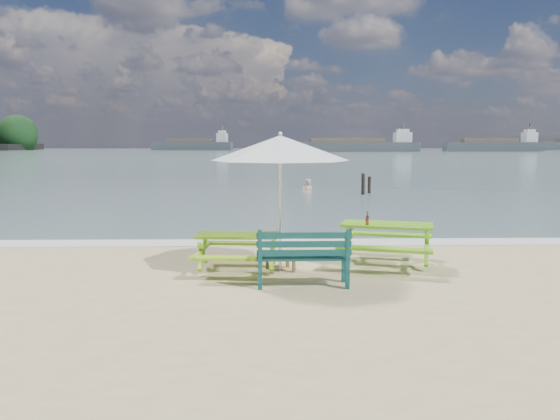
{
  "coord_description": "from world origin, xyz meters",
  "views": [
    {
      "loc": [
        -0.67,
        -8.38,
        2.45
      ],
      "look_at": [
        -0.4,
        3.0,
        1.0
      ],
      "focal_mm": 35.0,
      "sensor_mm": 36.0,
      "label": 1
    }
  ],
  "objects_px": {
    "picnic_table_left": "(238,254)",
    "beer_bottle": "(367,221)",
    "picnic_table_right": "(387,245)",
    "patio_umbrella": "(280,148)",
    "side_table": "(280,261)",
    "swimmer": "(307,196)",
    "park_bench": "(303,269)"
  },
  "relations": [
    {
      "from": "park_bench",
      "to": "swimmer",
      "type": "relative_size",
      "value": 0.91
    },
    {
      "from": "picnic_table_right",
      "to": "patio_umbrella",
      "type": "distance_m",
      "value": 2.87
    },
    {
      "from": "side_table",
      "to": "picnic_table_right",
      "type": "bearing_deg",
      "value": 10.62
    },
    {
      "from": "picnic_table_right",
      "to": "beer_bottle",
      "type": "bearing_deg",
      "value": -157.31
    },
    {
      "from": "picnic_table_left",
      "to": "park_bench",
      "type": "distance_m",
      "value": 1.54
    },
    {
      "from": "picnic_table_right",
      "to": "side_table",
      "type": "bearing_deg",
      "value": -169.38
    },
    {
      "from": "picnic_table_left",
      "to": "swimmer",
      "type": "xyz_separation_m",
      "value": [
        2.57,
        17.17,
        -0.65
      ]
    },
    {
      "from": "beer_bottle",
      "to": "picnic_table_right",
      "type": "bearing_deg",
      "value": 22.69
    },
    {
      "from": "picnic_table_right",
      "to": "swimmer",
      "type": "height_order",
      "value": "picnic_table_right"
    },
    {
      "from": "picnic_table_left",
      "to": "beer_bottle",
      "type": "relative_size",
      "value": 6.7
    },
    {
      "from": "park_bench",
      "to": "patio_umbrella",
      "type": "xyz_separation_m",
      "value": [
        -0.36,
        1.1,
        2.02
      ]
    },
    {
      "from": "picnic_table_left",
      "to": "picnic_table_right",
      "type": "distance_m",
      "value": 2.95
    },
    {
      "from": "picnic_table_right",
      "to": "side_table",
      "type": "distance_m",
      "value": 2.16
    },
    {
      "from": "picnic_table_left",
      "to": "side_table",
      "type": "relative_size",
      "value": 2.84
    },
    {
      "from": "park_bench",
      "to": "side_table",
      "type": "bearing_deg",
      "value": 108.03
    },
    {
      "from": "park_bench",
      "to": "swimmer",
      "type": "bearing_deg",
      "value": 85.58
    },
    {
      "from": "patio_umbrella",
      "to": "picnic_table_right",
      "type": "bearing_deg",
      "value": 10.62
    },
    {
      "from": "picnic_table_left",
      "to": "beer_bottle",
      "type": "distance_m",
      "value": 2.57
    },
    {
      "from": "picnic_table_left",
      "to": "picnic_table_right",
      "type": "bearing_deg",
      "value": 9.41
    },
    {
      "from": "picnic_table_left",
      "to": "picnic_table_right",
      "type": "xyz_separation_m",
      "value": [
        2.91,
        0.48,
        0.05
      ]
    },
    {
      "from": "picnic_table_right",
      "to": "patio_umbrella",
      "type": "bearing_deg",
      "value": -169.38
    },
    {
      "from": "picnic_table_left",
      "to": "park_bench",
      "type": "bearing_deg",
      "value": -41.08
    },
    {
      "from": "side_table",
      "to": "swimmer",
      "type": "xyz_separation_m",
      "value": [
        1.76,
        17.08,
        -0.48
      ]
    },
    {
      "from": "side_table",
      "to": "patio_umbrella",
      "type": "height_order",
      "value": "patio_umbrella"
    },
    {
      "from": "patio_umbrella",
      "to": "picnic_table_left",
      "type": "bearing_deg",
      "value": -173.79
    },
    {
      "from": "beer_bottle",
      "to": "swimmer",
      "type": "xyz_separation_m",
      "value": [
        0.08,
        16.86,
        -1.22
      ]
    },
    {
      "from": "picnic_table_right",
      "to": "side_table",
      "type": "height_order",
      "value": "picnic_table_right"
    },
    {
      "from": "picnic_table_left",
      "to": "swimmer",
      "type": "relative_size",
      "value": 1.03
    },
    {
      "from": "swimmer",
      "to": "park_bench",
      "type": "bearing_deg",
      "value": -94.42
    },
    {
      "from": "side_table",
      "to": "beer_bottle",
      "type": "relative_size",
      "value": 2.36
    },
    {
      "from": "side_table",
      "to": "swimmer",
      "type": "height_order",
      "value": "swimmer"
    },
    {
      "from": "side_table",
      "to": "patio_umbrella",
      "type": "bearing_deg",
      "value": 80.54
    }
  ]
}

